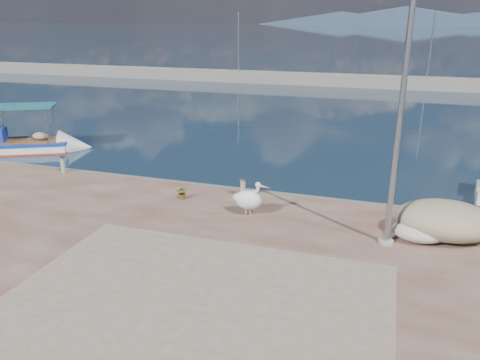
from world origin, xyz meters
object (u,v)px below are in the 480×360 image
Objects in this scene: boat_left at (26,147)px; lamp_post at (398,134)px; bollard_near at (243,187)px; pelican at (249,199)px.

lamp_post is (18.83, -6.45, 3.57)m from boat_left.
boat_left reaches higher than bollard_near.
pelican is at bearing -48.81° from boat_left.
boat_left is at bearing 158.83° from pelican.
boat_left reaches higher than pelican.
bollard_near is (-0.70, 1.53, -0.17)m from pelican.
boat_left is 0.89× the size of lamp_post.
bollard_near is at bearing 115.10° from pelican.
lamp_post reaches higher than pelican.
bollard_near is (-5.18, 2.25, -2.89)m from lamp_post.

